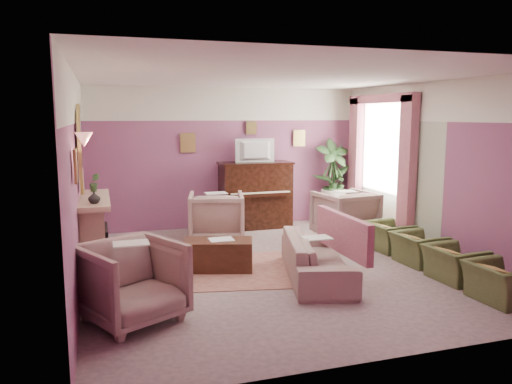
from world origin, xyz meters
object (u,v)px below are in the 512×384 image
object	(u,v)px
olive_chair_b	(455,258)
olive_chair_d	(389,232)
piano	(255,196)
floral_armchair_right	(345,212)
olive_chair_c	(418,244)
olive_chair_a	(500,276)
coffee_table	(218,255)
television	(256,149)
sofa	(317,249)
floral_armchair_front	(132,278)
floral_armchair_left	(216,214)
side_table	(333,206)

from	to	relation	value
olive_chair_b	olive_chair_d	size ratio (longest dim) A/B	1.00
piano	floral_armchair_right	size ratio (longest dim) A/B	1.41
olive_chair_c	olive_chair_d	world-z (taller)	same
olive_chair_a	olive_chair_b	distance (m)	0.82
coffee_table	olive_chair_d	bearing A→B (deg)	3.83
coffee_table	olive_chair_c	distance (m)	3.05
piano	olive_chair_a	distance (m)	5.08
piano	television	xyz separation A→B (m)	(0.00, -0.05, 0.95)
olive_chair_b	television	bearing A→B (deg)	112.29
sofa	olive_chair_c	distance (m)	1.76
floral_armchair_front	olive_chair_b	size ratio (longest dim) A/B	1.35
piano	olive_chair_a	size ratio (longest dim) A/B	1.91
piano	olive_chair_d	bearing A→B (deg)	-55.49
coffee_table	floral_armchair_left	world-z (taller)	floral_armchair_left
television	olive_chair_a	world-z (taller)	television
sofa	side_table	bearing A→B (deg)	60.39
coffee_table	olive_chair_b	distance (m)	3.31
floral_armchair_left	olive_chair_a	world-z (taller)	floral_armchair_left
coffee_table	floral_armchair_right	size ratio (longest dim) A/B	1.01
coffee_table	olive_chair_c	xyz separation A→B (m)	(2.98, -0.62, 0.09)
floral_armchair_left	side_table	world-z (taller)	floral_armchair_left
floral_armchair_right	floral_armchair_left	bearing A→B (deg)	167.43
piano	floral_armchair_left	xyz separation A→B (m)	(-1.01, -0.88, -0.16)
television	olive_chair_d	distance (m)	3.09
floral_armchair_right	olive_chair_d	bearing A→B (deg)	-71.03
olive_chair_c	coffee_table	bearing A→B (deg)	168.24
floral_armchair_front	olive_chair_b	bearing A→B (deg)	1.11
television	side_table	bearing A→B (deg)	0.33
side_table	sofa	bearing A→B (deg)	-119.61
piano	floral_armchair_front	xyz separation A→B (m)	(-2.68, -4.07, -0.16)
sofa	piano	bearing A→B (deg)	87.62
piano	olive_chair_d	world-z (taller)	piano
television	floral_armchair_front	world-z (taller)	television
sofa	television	bearing A→B (deg)	87.58
floral_armchair_front	olive_chair_a	xyz separation A→B (m)	(4.29, -0.74, -0.18)
floral_armchair_left	side_table	distance (m)	2.86
floral_armchair_left	olive_chair_d	world-z (taller)	floral_armchair_left
piano	olive_chair_a	world-z (taller)	piano
coffee_table	olive_chair_b	xyz separation A→B (m)	(2.98, -1.44, 0.09)
olive_chair_c	floral_armchair_front	bearing A→B (deg)	-168.12
television	olive_chair_c	bearing A→B (deg)	-62.63
sofa	floral_armchair_front	bearing A→B (deg)	-163.18
floral_armchair_right	side_table	world-z (taller)	floral_armchair_right
television	floral_armchair_right	world-z (taller)	television
olive_chair_a	olive_chair_d	size ratio (longest dim) A/B	1.00
floral_armchair_right	olive_chair_d	xyz separation A→B (m)	(0.33, -0.95, -0.18)
floral_armchair_right	olive_chair_b	distance (m)	2.62
olive_chair_b	olive_chair_d	distance (m)	1.64
floral_armchair_front	olive_chair_b	xyz separation A→B (m)	(4.29, 0.08, -0.18)
television	olive_chair_d	xyz separation A→B (m)	(1.61, -2.30, -1.28)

